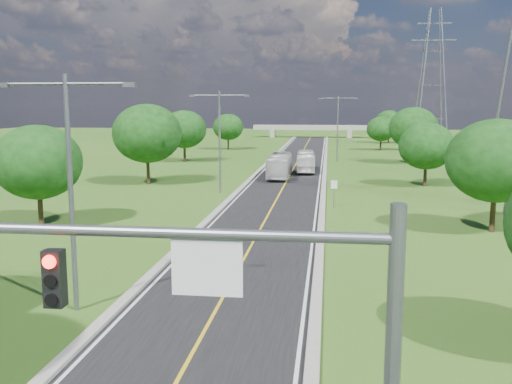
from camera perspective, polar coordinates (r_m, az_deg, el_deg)
ground at (r=71.04m, az=3.43°, el=1.71°), size 260.00×260.00×0.00m
road at (r=76.99m, az=3.73°, el=2.28°), size 8.00×150.00×0.06m
curb_left at (r=77.35m, az=0.58°, el=2.39°), size 0.50×150.00×0.22m
curb_right at (r=76.84m, az=6.90°, el=2.28°), size 0.50×150.00×0.22m
signal_mast at (r=10.17m, az=1.32°, el=-13.73°), size 8.54×0.33×7.20m
speed_limit_sign at (r=48.87m, az=7.81°, el=0.28°), size 0.55×0.09×2.40m
overpass at (r=150.55m, az=5.49°, el=6.37°), size 30.00×3.00×3.20m
streetlight_near_left at (r=24.91m, az=-18.12°, el=1.80°), size 5.90×0.25×10.00m
streetlight_mid_left at (r=56.43m, az=-3.67°, el=5.92°), size 5.90×0.25×10.00m
streetlight_far_right at (r=88.40m, az=8.17°, el=6.90°), size 5.90×0.25×10.00m
power_tower_far at (r=127.26m, az=17.20°, el=10.80°), size 9.00×6.40×28.00m
tree_lb at (r=43.74m, az=-20.99°, el=2.80°), size 6.30×6.30×7.33m
tree_lc at (r=63.54m, az=-10.84°, el=5.77°), size 7.56×7.56×8.79m
tree_ld at (r=87.16m, az=-7.20°, el=6.24°), size 6.72×6.72×7.82m
tree_le at (r=110.11m, az=-2.80°, el=6.51°), size 5.88×5.88×6.84m
tree_rb at (r=42.09m, az=22.89°, el=2.90°), size 6.72×6.72×7.82m
tree_rc at (r=63.36m, az=16.67°, el=4.43°), size 5.88×5.88×6.84m
tree_rd at (r=87.29m, az=15.46°, el=6.20°), size 7.14×7.14×8.30m
tree_re at (r=110.89m, az=12.40°, el=6.17°), size 5.46×5.46×6.35m
tree_rf at (r=131.09m, az=13.17°, el=6.80°), size 6.30×6.30×7.33m
bus_outbound at (r=74.20m, az=5.00°, el=3.06°), size 2.62×9.53×2.63m
bus_inbound at (r=68.32m, az=2.37°, el=2.68°), size 2.54×10.23×2.84m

